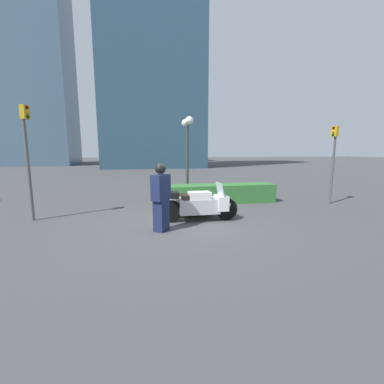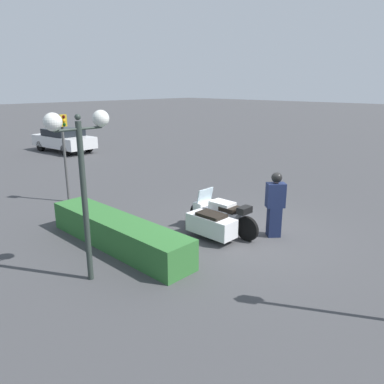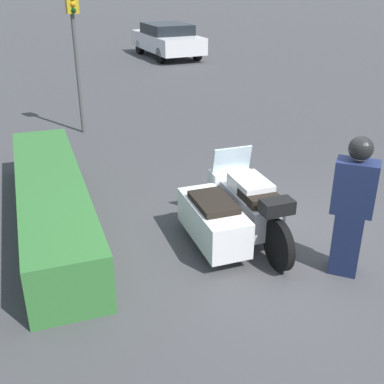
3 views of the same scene
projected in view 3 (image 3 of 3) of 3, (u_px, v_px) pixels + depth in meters
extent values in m
plane|color=#424244|center=(293.00, 258.00, 6.49)|extent=(160.00, 160.00, 0.00)
cylinder|color=black|center=(225.00, 192.00, 7.64)|extent=(0.68, 0.10, 0.68)
cylinder|color=black|center=(278.00, 245.00, 6.15)|extent=(0.68, 0.10, 0.68)
cylinder|color=black|center=(214.00, 232.00, 6.60)|extent=(0.53, 0.10, 0.53)
cube|color=#B7B7BC|center=(249.00, 208.00, 6.84)|extent=(1.23, 0.46, 0.45)
cube|color=white|center=(250.00, 187.00, 6.71)|extent=(0.67, 0.44, 0.24)
cube|color=black|center=(259.00, 196.00, 6.48)|extent=(0.49, 0.44, 0.12)
cube|color=white|center=(230.00, 184.00, 7.40)|extent=(0.32, 0.62, 0.44)
cube|color=silver|center=(232.00, 159.00, 7.18)|extent=(0.11, 0.60, 0.40)
sphere|color=white|center=(224.00, 182.00, 7.62)|extent=(0.18, 0.18, 0.18)
cube|color=white|center=(213.00, 221.00, 6.59)|extent=(1.38, 0.57, 0.50)
sphere|color=white|center=(198.00, 202.00, 7.08)|extent=(0.48, 0.47, 0.47)
cube|color=black|center=(213.00, 202.00, 6.47)|extent=(0.76, 0.48, 0.09)
cube|color=black|center=(277.00, 207.00, 6.04)|extent=(0.24, 0.41, 0.18)
cube|color=#192347|center=(346.00, 242.00, 6.06)|extent=(0.45, 0.46, 0.85)
cube|color=#192347|center=(355.00, 187.00, 5.74)|extent=(0.55, 0.57, 0.67)
sphere|color=tan|center=(360.00, 152.00, 5.55)|extent=(0.23, 0.23, 0.23)
sphere|color=black|center=(361.00, 149.00, 5.53)|extent=(0.29, 0.29, 0.29)
cube|color=#337033|center=(52.00, 201.00, 7.22)|extent=(4.85, 0.94, 0.76)
cylinder|color=#4C4C4C|center=(78.00, 76.00, 10.98)|extent=(0.09, 0.09, 2.68)
cube|color=#B79319|center=(72.00, 4.00, 10.29)|extent=(0.18, 0.28, 0.40)
sphere|color=orange|center=(73.00, 4.00, 10.23)|extent=(0.11, 0.11, 0.11)
sphere|color=#07350F|center=(74.00, 10.00, 10.29)|extent=(0.11, 0.11, 0.11)
cube|color=silver|center=(167.00, 42.00, 21.21)|extent=(4.46, 2.24, 0.68)
cube|color=black|center=(167.00, 29.00, 20.98)|extent=(2.38, 1.92, 0.43)
cylinder|color=black|center=(140.00, 47.00, 22.15)|extent=(0.65, 0.28, 0.63)
cylinder|color=black|center=(173.00, 45.00, 22.77)|extent=(0.65, 0.28, 0.63)
cylinder|color=black|center=(161.00, 55.00, 19.94)|extent=(0.65, 0.28, 0.63)
cylinder|color=black|center=(197.00, 53.00, 20.56)|extent=(0.65, 0.28, 0.63)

